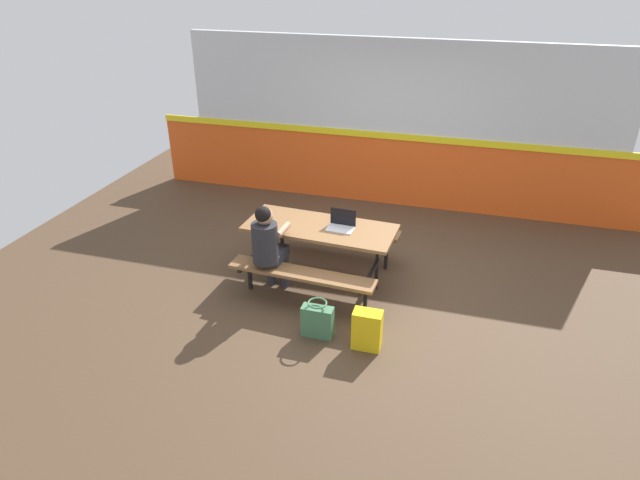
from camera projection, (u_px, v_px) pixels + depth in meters
name	position (u px, v px, depth m)	size (l,w,h in m)	color
ground_plane	(356.00, 284.00, 6.83)	(10.00, 10.00, 0.02)	#4C3826
accent_backdrop	(396.00, 129.00, 8.47)	(8.00, 0.14, 2.60)	#E55119
picnic_table_main	(320.00, 238.00, 6.68)	(1.87, 1.65, 0.74)	brown
student_nearer	(268.00, 243.00, 6.28)	(0.38, 0.53, 1.21)	#2D2D38
laptop_silver	(341.00, 225.00, 6.53)	(0.33, 0.24, 0.22)	silver
backpack_dark	(367.00, 330.00, 5.64)	(0.30, 0.22, 0.44)	yellow
tote_bag_bright	(317.00, 321.00, 5.82)	(0.34, 0.21, 0.43)	#3F724C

